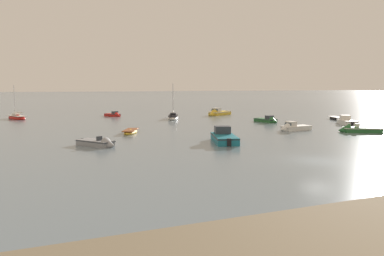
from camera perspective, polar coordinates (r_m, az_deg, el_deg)
ground_plane at (r=33.10m, az=19.01°, el=-4.85°), size 800.00×800.00×0.00m
motorboat_moored_0 at (r=78.17m, az=-12.07°, el=1.97°), size 3.40×4.38×1.61m
rowboat_moored_1 at (r=74.66m, az=21.63°, el=1.40°), size 2.85×4.78×0.71m
rowboat_moored_3 at (r=49.90m, az=-9.59°, el=-0.59°), size 3.24×4.68×0.70m
sailboat_moored_0 at (r=70.55m, az=-2.97°, el=1.68°), size 4.02×6.68×7.16m
motorboat_moored_1 at (r=39.92m, az=-14.18°, el=-2.44°), size 4.27×4.87×1.66m
motorboat_moored_2 at (r=42.38m, az=4.85°, el=-1.53°), size 4.14×7.08×2.55m
motorboat_moored_3 at (r=79.54m, az=3.97°, el=2.27°), size 6.66×4.95×2.42m
motorboat_moored_4 at (r=54.26m, az=15.39°, el=-0.05°), size 5.33×2.33×1.97m
sailboat_moored_1 at (r=77.97m, az=-25.75°, el=1.49°), size 4.46×6.26×6.80m
motorboat_moored_6 at (r=66.79m, az=22.88°, el=0.90°), size 4.24×5.92×2.14m
motorboat_moored_7 at (r=55.12m, az=24.27°, el=-0.33°), size 5.88×4.38×1.93m
motorboat_moored_8 at (r=65.39m, az=11.87°, el=1.12°), size 2.74×5.03×1.82m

